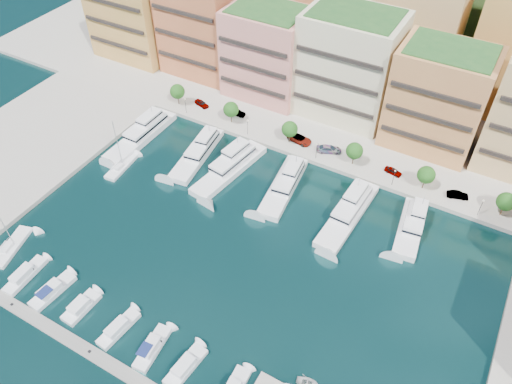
# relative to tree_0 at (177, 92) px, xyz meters

# --- Properties ---
(ground) EXTENTS (400.00, 400.00, 0.00)m
(ground) POSITION_rel_tree_0_xyz_m (40.00, -33.50, -4.74)
(ground) COLOR black
(ground) RESTS_ON ground
(north_quay) EXTENTS (220.00, 64.00, 2.00)m
(north_quay) POSITION_rel_tree_0_xyz_m (40.00, 28.50, -4.74)
(north_quay) COLOR #9E998E
(north_quay) RESTS_ON ground
(hillside) EXTENTS (240.00, 40.00, 58.00)m
(hillside) POSITION_rel_tree_0_xyz_m (40.00, 76.50, -4.74)
(hillside) COLOR #1E3214
(hillside) RESTS_ON ground
(south_pontoon) EXTENTS (72.00, 2.20, 0.35)m
(south_pontoon) POSITION_rel_tree_0_xyz_m (37.00, -63.50, -4.74)
(south_pontoon) COLOR gray
(south_pontoon) RESTS_ON ground
(apartment_0) EXTENTS (22.00, 16.50, 24.80)m
(apartment_0) POSITION_rel_tree_0_xyz_m (-26.00, 16.49, 8.57)
(apartment_0) COLOR #DE9B51
(apartment_0) RESTS_ON north_quay
(apartment_1) EXTENTS (20.00, 16.50, 26.80)m
(apartment_1) POSITION_rel_tree_0_xyz_m (-4.00, 18.49, 9.57)
(apartment_1) COLOR #CE7144
(apartment_1) RESTS_ON north_quay
(apartment_2) EXTENTS (20.00, 15.50, 22.80)m
(apartment_2) POSITION_rel_tree_0_xyz_m (17.00, 16.49, 7.57)
(apartment_2) COLOR tan
(apartment_2) RESTS_ON north_quay
(apartment_3) EXTENTS (22.00, 16.50, 25.80)m
(apartment_3) POSITION_rel_tree_0_xyz_m (38.00, 18.49, 9.07)
(apartment_3) COLOR beige
(apartment_3) RESTS_ON north_quay
(apartment_4) EXTENTS (20.00, 15.50, 23.80)m
(apartment_4) POSITION_rel_tree_0_xyz_m (60.00, 16.49, 8.07)
(apartment_4) COLOR tan
(apartment_4) RESTS_ON north_quay
(backblock_1) EXTENTS (26.00, 18.00, 30.00)m
(backblock_1) POSITION_rel_tree_0_xyz_m (15.00, 40.50, 11.26)
(backblock_1) COLOR tan
(backblock_1) RESTS_ON north_quay
(backblock_2) EXTENTS (26.00, 18.00, 30.00)m
(backblock_2) POSITION_rel_tree_0_xyz_m (45.00, 40.50, 11.26)
(backblock_2) COLOR tan
(backblock_2) RESTS_ON north_quay
(tree_0) EXTENTS (3.80, 3.80, 5.65)m
(tree_0) POSITION_rel_tree_0_xyz_m (0.00, 0.00, 0.00)
(tree_0) COLOR #473323
(tree_0) RESTS_ON north_quay
(tree_1) EXTENTS (3.80, 3.80, 5.65)m
(tree_1) POSITION_rel_tree_0_xyz_m (16.00, 0.00, 0.00)
(tree_1) COLOR #473323
(tree_1) RESTS_ON north_quay
(tree_2) EXTENTS (3.80, 3.80, 5.65)m
(tree_2) POSITION_rel_tree_0_xyz_m (32.00, 0.00, 0.00)
(tree_2) COLOR #473323
(tree_2) RESTS_ON north_quay
(tree_3) EXTENTS (3.80, 3.80, 5.65)m
(tree_3) POSITION_rel_tree_0_xyz_m (48.00, 0.00, 0.00)
(tree_3) COLOR #473323
(tree_3) RESTS_ON north_quay
(tree_4) EXTENTS (3.80, 3.80, 5.65)m
(tree_4) POSITION_rel_tree_0_xyz_m (64.00, 0.00, 0.00)
(tree_4) COLOR #473323
(tree_4) RESTS_ON north_quay
(tree_5) EXTENTS (3.80, 3.80, 5.65)m
(tree_5) POSITION_rel_tree_0_xyz_m (80.00, 0.00, 0.00)
(tree_5) COLOR #473323
(tree_5) RESTS_ON north_quay
(lamppost_0) EXTENTS (0.30, 0.30, 4.20)m
(lamppost_0) POSITION_rel_tree_0_xyz_m (4.00, -2.30, -0.92)
(lamppost_0) COLOR black
(lamppost_0) RESTS_ON north_quay
(lamppost_1) EXTENTS (0.30, 0.30, 4.20)m
(lamppost_1) POSITION_rel_tree_0_xyz_m (22.00, -2.30, -0.92)
(lamppost_1) COLOR black
(lamppost_1) RESTS_ON north_quay
(lamppost_2) EXTENTS (0.30, 0.30, 4.20)m
(lamppost_2) POSITION_rel_tree_0_xyz_m (40.00, -2.30, -0.92)
(lamppost_2) COLOR black
(lamppost_2) RESTS_ON north_quay
(lamppost_3) EXTENTS (0.30, 0.30, 4.20)m
(lamppost_3) POSITION_rel_tree_0_xyz_m (58.00, -2.30, -0.92)
(lamppost_3) COLOR black
(lamppost_3) RESTS_ON north_quay
(lamppost_4) EXTENTS (0.30, 0.30, 4.20)m
(lamppost_4) POSITION_rel_tree_0_xyz_m (76.00, -2.30, -0.92)
(lamppost_4) COLOR black
(lamppost_4) RESTS_ON north_quay
(yacht_0) EXTENTS (5.14, 21.88, 7.30)m
(yacht_0) POSITION_rel_tree_0_xyz_m (-0.14, -14.51, -3.53)
(yacht_0) COLOR white
(yacht_0) RESTS_ON ground
(yacht_1) EXTENTS (7.46, 20.33, 7.30)m
(yacht_1) POSITION_rel_tree_0_xyz_m (15.44, -13.65, -3.65)
(yacht_1) COLOR white
(yacht_1) RESTS_ON ground
(yacht_2) EXTENTS (7.87, 21.92, 7.30)m
(yacht_2) POSITION_rel_tree_0_xyz_m (24.72, -14.32, -3.53)
(yacht_2) COLOR white
(yacht_2) RESTS_ON ground
(yacht_3) EXTENTS (7.12, 19.90, 7.30)m
(yacht_3) POSITION_rel_tree_0_xyz_m (37.83, -13.41, -3.53)
(yacht_3) COLOR white
(yacht_3) RESTS_ON ground
(yacht_4) EXTENTS (6.02, 21.60, 7.30)m
(yacht_4) POSITION_rel_tree_0_xyz_m (53.01, -14.35, -3.65)
(yacht_4) COLOR white
(yacht_4) RESTS_ON ground
(yacht_5) EXTENTS (6.44, 16.27, 7.30)m
(yacht_5) POSITION_rel_tree_0_xyz_m (65.21, -11.75, -3.53)
(yacht_5) COLOR white
(yacht_5) RESTS_ON ground
(cruiser_0) EXTENTS (2.97, 9.06, 2.55)m
(cruiser_0) POSITION_rel_tree_0_xyz_m (7.34, -58.10, -4.20)
(cruiser_0) COLOR white
(cruiser_0) RESTS_ON ground
(cruiser_1) EXTENTS (3.43, 8.89, 2.66)m
(cruiser_1) POSITION_rel_tree_0_xyz_m (14.24, -58.12, -4.17)
(cruiser_1) COLOR white
(cruiser_1) RESTS_ON ground
(cruiser_2) EXTENTS (3.03, 7.16, 2.55)m
(cruiser_2) POSITION_rel_tree_0_xyz_m (21.06, -58.08, -4.20)
(cruiser_2) COLOR white
(cruiser_2) RESTS_ON ground
(cruiser_3) EXTENTS (3.19, 8.30, 2.55)m
(cruiser_3) POSITION_rel_tree_0_xyz_m (29.45, -58.09, -4.20)
(cruiser_3) COLOR white
(cruiser_3) RESTS_ON ground
(cruiser_4) EXTENTS (3.36, 8.51, 2.66)m
(cruiser_4) POSITION_rel_tree_0_xyz_m (36.53, -58.11, -4.17)
(cruiser_4) COLOR white
(cruiser_4) RESTS_ON ground
(cruiser_5) EXTENTS (3.38, 8.27, 2.55)m
(cruiser_5) POSITION_rel_tree_0_xyz_m (43.08, -58.09, -4.20)
(cruiser_5) COLOR white
(cruiser_5) RESTS_ON ground
(sailboat_0) EXTENTS (5.49, 10.50, 13.20)m
(sailboat_0) POSITION_rel_tree_0_xyz_m (-0.25, -54.56, -4.44)
(sailboat_0) COLOR white
(sailboat_0) RESTS_ON ground
(sailboat_2) EXTENTS (3.56, 9.68, 13.20)m
(sailboat_2) POSITION_rel_tree_0_xyz_m (2.70, -26.02, -4.43)
(sailboat_2) COLOR white
(sailboat_2) RESTS_ON ground
(tender_0) EXTENTS (4.27, 3.41, 0.79)m
(tender_0) POSITION_rel_tree_0_xyz_m (61.11, -50.93, -4.35)
(tender_0) COLOR silver
(tender_0) RESTS_ON ground
(car_0) EXTENTS (4.60, 2.82, 1.46)m
(car_0) POSITION_rel_tree_0_xyz_m (5.68, 2.20, -3.01)
(car_0) COLOR gray
(car_0) RESTS_ON north_quay
(car_1) EXTENTS (4.51, 1.87, 1.45)m
(car_1) POSITION_rel_tree_0_xyz_m (15.68, 3.17, -3.02)
(car_1) COLOR gray
(car_1) RESTS_ON north_quay
(car_2) EXTENTS (6.42, 3.70, 1.68)m
(car_2) POSITION_rel_tree_0_xyz_m (34.09, 1.32, -2.90)
(car_2) COLOR gray
(car_2) RESTS_ON north_quay
(car_3) EXTENTS (6.09, 4.45, 1.64)m
(car_3) POSITION_rel_tree_0_xyz_m (41.67, 1.25, -2.92)
(car_3) COLOR gray
(car_3) RESTS_ON north_quay
(car_4) EXTENTS (4.15, 2.25, 1.34)m
(car_4) POSITION_rel_tree_0_xyz_m (57.03, 1.33, -3.07)
(car_4) COLOR gray
(car_4) RESTS_ON north_quay
(car_5) EXTENTS (4.64, 2.76, 1.45)m
(car_5) POSITION_rel_tree_0_xyz_m (71.18, 0.69, -3.02)
(car_5) COLOR gray
(car_5) RESTS_ON north_quay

